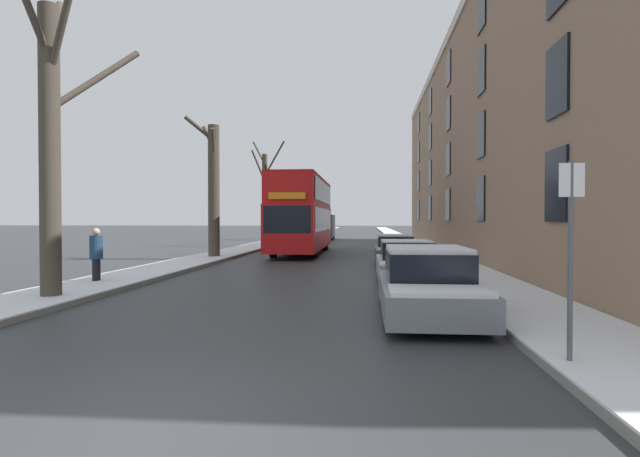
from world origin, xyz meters
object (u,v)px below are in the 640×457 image
object	(u,v)px
bare_tree_left_2	(265,195)
double_decker_bus	(302,211)
street_sign_post	(571,252)
oncoming_van	(324,226)
bare_tree_left_1	(213,188)
parked_car_0	(427,285)
pedestrian_left_sidewalk	(96,254)
bare_tree_left_0	(52,138)
parked_car_2	(395,251)
parked_car_1	(407,264)
bare_tree_left_3	(290,206)

from	to	relation	value
bare_tree_left_2	double_decker_bus	xyz separation A→B (m)	(3.89, -7.88, -1.36)
street_sign_post	oncoming_van	bearing A→B (deg)	99.07
bare_tree_left_1	oncoming_van	distance (m)	25.98
bare_tree_left_2	parked_car_0	distance (m)	28.32
oncoming_van	pedestrian_left_sidewalk	size ratio (longest dim) A/B	3.15
bare_tree_left_0	double_decker_bus	size ratio (longest dim) A/B	0.70
bare_tree_left_2	parked_car_0	bearing A→B (deg)	-71.54
bare_tree_left_0	bare_tree_left_2	size ratio (longest dim) A/B	1.01
parked_car_2	pedestrian_left_sidewalk	xyz separation A→B (m)	(-9.40, -7.67, 0.33)
bare_tree_left_2	parked_car_1	xyz separation A→B (m)	(8.91, -21.33, -3.22)
street_sign_post	double_decker_bus	bearing A→B (deg)	105.96
bare_tree_left_0	street_sign_post	world-z (taller)	bare_tree_left_0
bare_tree_left_2	double_decker_bus	world-z (taller)	bare_tree_left_2
parked_car_2	street_sign_post	xyz separation A→B (m)	(1.40, -15.27, 0.95)
bare_tree_left_2	double_decker_bus	distance (m)	8.90
bare_tree_left_0	parked_car_2	bearing A→B (deg)	50.02
bare_tree_left_1	double_decker_bus	world-z (taller)	bare_tree_left_1
bare_tree_left_1	parked_car_2	bearing A→B (deg)	-16.06
bare_tree_left_2	bare_tree_left_3	distance (m)	11.86
parked_car_0	parked_car_2	xyz separation A→B (m)	(0.00, 11.62, -0.03)
double_decker_bus	parked_car_2	world-z (taller)	double_decker_bus
bare_tree_left_2	bare_tree_left_0	bearing A→B (deg)	-89.87
bare_tree_left_3	street_sign_post	bearing A→B (deg)	-76.42
bare_tree_left_0	bare_tree_left_3	xyz separation A→B (m)	(0.07, 37.48, -0.62)
bare_tree_left_2	street_sign_post	world-z (taller)	bare_tree_left_2
bare_tree_left_1	street_sign_post	xyz separation A→B (m)	(10.38, -17.85, -2.05)
bare_tree_left_0	street_sign_post	distance (m)	11.54
bare_tree_left_2	parked_car_2	distance (m)	17.80
parked_car_0	parked_car_1	distance (m)	5.37
bare_tree_left_2	parked_car_0	size ratio (longest dim) A/B	1.76
parked_car_2	bare_tree_left_2	bearing A→B (deg)	120.60
double_decker_bus	parked_car_0	world-z (taller)	double_decker_bus
bare_tree_left_2	oncoming_van	bearing A→B (deg)	75.66
bare_tree_left_3	parked_car_0	world-z (taller)	bare_tree_left_3
bare_tree_left_3	street_sign_post	xyz separation A→B (m)	(10.19, -42.19, -1.79)
parked_car_2	street_sign_post	world-z (taller)	street_sign_post
double_decker_bus	oncoming_van	distance (m)	21.09
bare_tree_left_1	parked_car_0	size ratio (longest dim) A/B	1.57
bare_tree_left_3	parked_car_2	xyz separation A→B (m)	(8.79, -26.92, -2.74)
bare_tree_left_0	bare_tree_left_1	bearing A→B (deg)	90.54
bare_tree_left_0	pedestrian_left_sidewalk	xyz separation A→B (m)	(-0.54, 2.89, -3.03)
double_decker_bus	parked_car_0	distance (m)	19.56
bare_tree_left_1	parked_car_0	distance (m)	17.07
double_decker_bus	oncoming_van	bearing A→B (deg)	91.43
bare_tree_left_3	bare_tree_left_2	bearing A→B (deg)	-90.61
oncoming_van	street_sign_post	xyz separation A→B (m)	(6.95, -43.51, 0.24)
bare_tree_left_2	parked_car_1	world-z (taller)	bare_tree_left_2
bare_tree_left_0	bare_tree_left_1	world-z (taller)	bare_tree_left_0
pedestrian_left_sidewalk	bare_tree_left_1	bearing A→B (deg)	-12.74
bare_tree_left_3	parked_car_1	bearing A→B (deg)	-75.16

